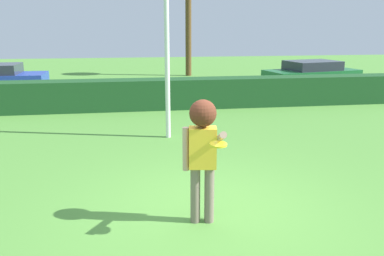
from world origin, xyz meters
name	(u,v)px	position (x,y,z in m)	size (l,w,h in m)	color
ground_plane	(209,211)	(0.00, 0.00, 0.00)	(60.00, 60.00, 0.00)	#54923A
person	(203,144)	(-0.17, -0.32, 1.19)	(0.56, 0.81, 1.81)	#7C6B5F
frisbee	(218,144)	(-0.05, -0.78, 1.32)	(0.23, 0.23, 0.04)	yellow
lamppost	(166,3)	(-0.26, 4.16, 3.29)	(0.24, 0.24, 5.94)	silver
hedge_row	(166,94)	(0.00, 7.77, 0.50)	(22.69, 0.90, 1.01)	#1D4A23
parked_car_green	(312,73)	(6.80, 11.04, 0.69)	(4.47, 2.56, 1.25)	#1E6633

